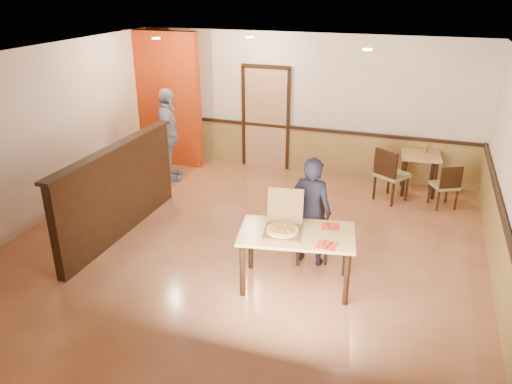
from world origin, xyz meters
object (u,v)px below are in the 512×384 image
side_table (420,163)px  pizza_box (283,227)px  main_table (297,240)px  side_chair_right (446,185)px  condiment (426,150)px  diner (311,211)px  side_chair_left (390,173)px  passerby (168,135)px  diner_chair (310,223)px

side_table → pizza_box: 4.14m
main_table → side_chair_right: 3.70m
condiment → side_table: bearing=-125.2°
side_chair_right → side_table: size_ratio=1.08×
side_chair_right → diner: size_ratio=0.52×
main_table → side_table: bearing=59.7°
main_table → diner: 0.67m
side_table → pizza_box: pizza_box is taller
pizza_box → main_table: bearing=0.9°
main_table → side_chair_right: (1.85, 3.19, -0.22)m
main_table → side_chair_left: bearing=64.1°
side_chair_right → passerby: size_ratio=0.45×
side_table → pizza_box: bearing=-112.1°
condiment → diner: bearing=-113.7°
diner_chair → condiment: size_ratio=6.94×
passerby → pizza_box: (3.18, -2.91, -0.07)m
diner_chair → side_chair_left: size_ratio=0.97×
main_table → diner_chair: size_ratio=1.63×
side_chair_left → pizza_box: pizza_box is taller
main_table → diner_chair: (-0.01, 0.81, -0.14)m
side_table → passerby: 4.84m
side_chair_right → diner: bearing=26.9°
diner_chair → side_chair_right: diner_chair is taller
condiment → side_chair_right: bearing=-60.5°
side_table → side_chair_left: bearing=-128.7°
main_table → side_table: (1.38, 3.79, -0.10)m
pizza_box → side_chair_left: bearing=62.4°
diner_chair → condiment: bearing=42.8°
main_table → pizza_box: bearing=179.8°
diner → main_table: bearing=94.6°
side_chair_left → pizza_box: (-1.06, -3.21, 0.30)m
passerby → pizza_box: 4.31m
main_table → side_table: size_ratio=2.09×
side_chair_right → side_table: (-0.48, 0.60, 0.13)m
diner_chair → side_chair_left: bearing=47.4°
side_chair_right → side_table: 0.78m
side_chair_right → pizza_box: size_ratio=1.33×
side_chair_right → condiment: bearing=-87.8°
diner_chair → side_table: diner_chair is taller
pizza_box → passerby: bearing=128.3°
diner → side_chair_right: bearing=-118.4°
diner_chair → diner: size_ratio=0.62×
diner_chair → pizza_box: pizza_box is taller
side_table → condiment: size_ratio=5.42×
side_chair_right → pizza_box: 3.83m
diner_chair → pizza_box: 0.91m
diner_chair → side_chair_right: bearing=30.1°
main_table → pizza_box: 0.25m
diner_chair → diner: (0.04, -0.15, 0.26)m
side_chair_left → side_table: size_ratio=1.32×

